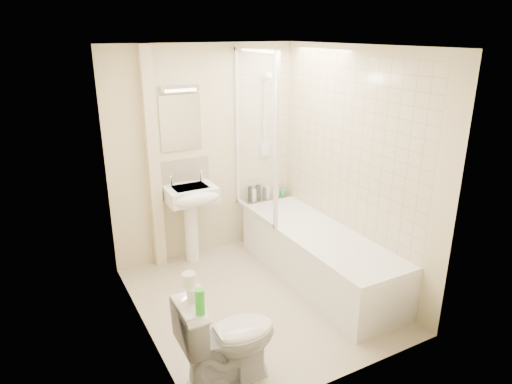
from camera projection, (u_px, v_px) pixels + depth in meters
floor at (258, 299)px, 4.53m from camera, size 2.50×2.50×0.00m
wall_back at (205, 154)px, 5.16m from camera, size 2.20×0.02×2.40m
wall_left at (137, 206)px, 3.63m from camera, size 0.02×2.50×2.40m
wall_right at (353, 168)px, 4.62m from camera, size 0.02×2.50×2.40m
ceiling at (258, 46)px, 3.72m from camera, size 2.20×2.50×0.02m
tile_back at (263, 128)px, 5.41m from camera, size 0.70×0.01×1.75m
tile_right at (351, 146)px, 4.57m from camera, size 0.01×2.10×1.75m
pipe_boxing at (153, 162)px, 4.83m from camera, size 0.12×0.12×2.40m
splashback at (183, 172)px, 5.08m from camera, size 0.60×0.02×0.30m
mirror at (181, 123)px, 4.90m from camera, size 0.46×0.01×0.60m
strip_light at (179, 88)px, 4.75m from camera, size 0.42×0.07×0.07m
bathtub at (318, 255)px, 4.80m from camera, size 0.70×2.10×0.55m
shower_screen at (255, 136)px, 4.88m from camera, size 0.04×0.92×1.80m
shower_fixture at (265, 118)px, 5.33m from camera, size 0.10×0.16×0.99m
pedestal_sink at (192, 203)px, 5.00m from camera, size 0.54×0.49×1.04m
bottle_black_a at (250, 194)px, 5.50m from camera, size 0.05×0.05×0.20m
bottle_white_a at (254, 196)px, 5.54m from camera, size 0.06×0.06×0.15m
bottle_black_b at (258, 193)px, 5.55m from camera, size 0.07×0.07×0.19m
bottle_blue at (265, 194)px, 5.60m from camera, size 0.06×0.06×0.14m
bottle_cream at (267, 193)px, 5.62m from camera, size 0.07×0.07×0.16m
bottle_white_b at (277, 192)px, 5.69m from camera, size 0.06×0.06×0.13m
bottle_green at (283, 193)px, 5.73m from camera, size 0.07×0.07×0.08m
toilet at (228, 338)px, 3.37m from camera, size 0.44×0.75×0.75m
toilet_roll_lower at (194, 293)px, 3.17m from camera, size 0.11×0.11×0.09m
toilet_roll_upper at (189, 279)px, 3.17m from camera, size 0.10×0.10×0.09m
green_bottle at (200, 302)px, 2.99m from camera, size 0.06×0.06×0.18m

